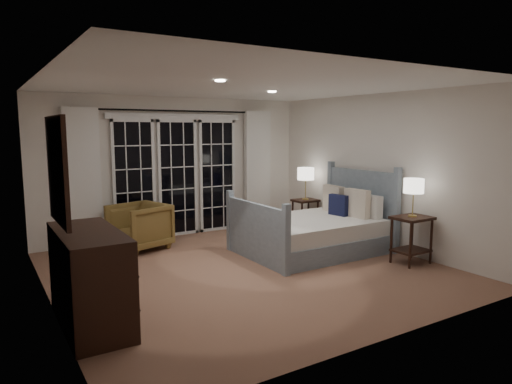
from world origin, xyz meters
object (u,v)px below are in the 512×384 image
nightstand_left (412,232)px  dresser (90,278)px  bed (315,231)px  armchair (139,226)px  nightstand_right (305,210)px  lamp_left (414,186)px  lamp_right (306,174)px

nightstand_left → dresser: (-4.40, 0.25, 0.02)m
bed → armchair: (-2.34, 1.58, 0.05)m
nightstand_right → dresser: bearing=-152.6°
bed → nightstand_right: (0.81, 1.30, 0.07)m
armchair → lamp_left: bearing=31.0°
lamp_left → lamp_right: lamp_left is taller
nightstand_right → lamp_right: 0.69m
lamp_left → lamp_right: 2.56m
nightstand_left → armchair: (-3.09, 2.84, -0.08)m
lamp_right → dresser: bearing=-152.6°
nightstand_right → armchair: (-3.16, 0.28, -0.02)m
lamp_left → dresser: (-4.40, 0.25, -0.65)m
lamp_left → armchair: (-3.09, 2.84, -0.75)m
bed → nightstand_right: 1.53m
nightstand_right → lamp_right: lamp_right is taller
bed → nightstand_left: 1.47m
nightstand_right → lamp_left: (-0.06, -2.56, 0.73)m
nightstand_left → lamp_right: 2.64m
lamp_left → armchair: size_ratio=0.67×
nightstand_left → lamp_right: size_ratio=1.13×
nightstand_left → dresser: dresser is taller
nightstand_right → lamp_right: bearing=0.0°
nightstand_right → dresser: (-4.46, -2.31, 0.09)m
nightstand_right → armchair: armchair is taller
armchair → dresser: bearing=-43.2°
lamp_right → dresser: 5.06m
lamp_right → nightstand_right: bearing=0.0°
nightstand_left → dresser: 4.41m
armchair → dresser: size_ratio=0.61×
nightstand_right → lamp_left: lamp_left is taller
nightstand_right → lamp_left: size_ratio=1.09×
lamp_left → armchair: 4.27m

